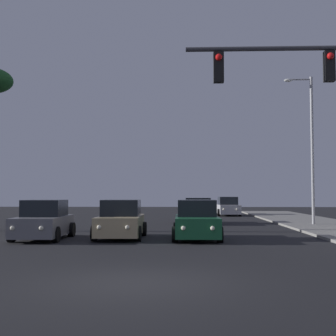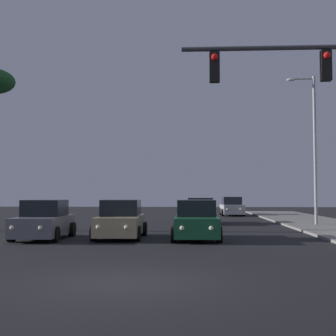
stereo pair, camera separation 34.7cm
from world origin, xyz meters
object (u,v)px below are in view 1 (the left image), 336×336
object	(u,v)px
car_silver	(228,207)
car_black	(198,212)
car_green	(197,221)
car_tan	(121,221)
street_lamp	(310,142)
car_grey	(44,221)

from	to	relation	value
car_silver	car_black	xyz separation A→B (m)	(-3.01, -11.37, 0.00)
car_green	car_black	distance (m)	10.68
car_tan	street_lamp	distance (m)	13.95
street_lamp	car_green	bearing A→B (deg)	-130.03
car_grey	street_lamp	world-z (taller)	street_lamp
car_silver	car_green	world-z (taller)	same
car_green	car_grey	distance (m)	6.56
car_tan	car_silver	bearing A→B (deg)	-108.50
car_silver	car_black	size ratio (longest dim) A/B	1.00
car_green	street_lamp	world-z (taller)	street_lamp
car_silver	street_lamp	world-z (taller)	street_lamp
car_silver	car_tan	world-z (taller)	same
street_lamp	car_silver	bearing A→B (deg)	105.65
car_grey	car_tan	distance (m)	3.29
car_silver	car_black	world-z (taller)	same
car_silver	car_black	bearing A→B (deg)	73.30
car_grey	car_tan	xyz separation A→B (m)	(3.25, 0.53, 0.00)
car_tan	car_black	bearing A→B (deg)	-110.81
car_green	car_grey	xyz separation A→B (m)	(-6.56, -0.22, 0.00)
car_grey	car_tan	size ratio (longest dim) A/B	1.00
car_black	car_green	bearing A→B (deg)	86.92
car_grey	car_black	distance (m)	12.88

